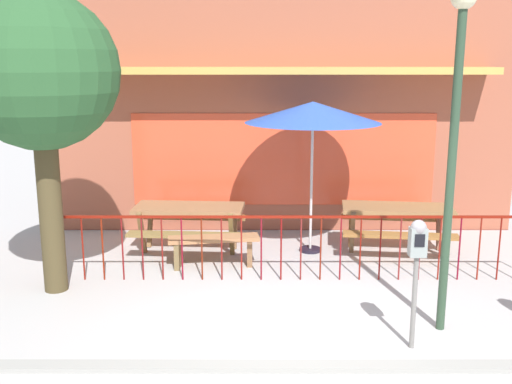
{
  "coord_description": "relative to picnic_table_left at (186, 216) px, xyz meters",
  "views": [
    {
      "loc": [
        -0.51,
        -6.45,
        3.14
      ],
      "look_at": [
        -0.47,
        2.17,
        1.23
      ],
      "focal_mm": 41.69,
      "sensor_mm": 36.0,
      "label": 1
    }
  ],
  "objects": [
    {
      "name": "patio_bench",
      "position": [
        0.46,
        -0.78,
        -0.26
      ],
      "size": [
        1.43,
        0.5,
        0.48
      ],
      "color": "#A56E45",
      "rests_on": "ground"
    },
    {
      "name": "picnic_table_right",
      "position": [
        3.46,
        -0.03,
        0.0
      ],
      "size": [
        1.95,
        1.56,
        0.79
      ],
      "color": "olive",
      "rests_on": "ground"
    },
    {
      "name": "patio_fence_front",
      "position": [
        1.62,
        -1.36,
        0.05
      ],
      "size": [
        7.21,
        0.04,
        0.97
      ],
      "color": "maroon",
      "rests_on": "ground"
    },
    {
      "name": "street_lamp",
      "position": [
        3.32,
        -2.98,
        1.96
      ],
      "size": [
        0.28,
        0.28,
        3.94
      ],
      "color": "#2C432F",
      "rests_on": "ground"
    },
    {
      "name": "picnic_table_left",
      "position": [
        0.0,
        0.0,
        0.0
      ],
      "size": [
        1.89,
        1.48,
        0.79
      ],
      "color": "#926541",
      "rests_on": "ground"
    },
    {
      "name": "ground",
      "position": [
        1.62,
        -3.13,
        -0.61
      ],
      "size": [
        40.0,
        40.0,
        0.0
      ],
      "primitive_type": "plane",
      "color": "#AEAAA8"
    },
    {
      "name": "patio_umbrella",
      "position": [
        2.03,
        -0.03,
        1.71
      ],
      "size": [
        2.2,
        2.2,
        2.5
      ],
      "color": "black",
      "rests_on": "ground"
    },
    {
      "name": "parking_meter_far",
      "position": [
        2.85,
        -3.47,
        0.53
      ],
      "size": [
        0.18,
        0.17,
        1.48
      ],
      "color": "slate",
      "rests_on": "ground"
    },
    {
      "name": "curb_edge",
      "position": [
        1.62,
        -3.94,
        -0.61
      ],
      "size": [
        11.97,
        0.2,
        0.11
      ],
      "primitive_type": "cube",
      "color": "gray",
      "rests_on": "ground"
    },
    {
      "name": "street_tree",
      "position": [
        -1.68,
        -1.75,
        2.34
      ],
      "size": [
        2.06,
        2.06,
        4.03
      ],
      "color": "#493C23",
      "rests_on": "ground"
    },
    {
      "name": "pub_storefront",
      "position": [
        1.62,
        1.48,
        1.79
      ],
      "size": [
        8.55,
        1.24,
        4.81
      ],
      "color": "brown",
      "rests_on": "ground"
    }
  ]
}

